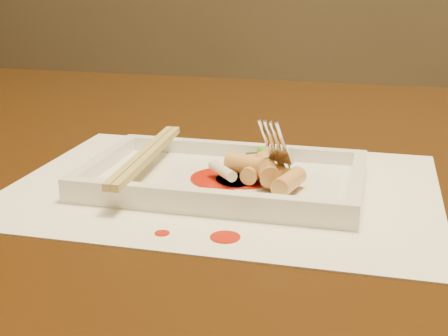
% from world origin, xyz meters
% --- Properties ---
extents(table, '(1.40, 0.90, 0.75)m').
position_xyz_m(table, '(0.00, 0.00, 0.65)').
color(table, black).
rests_on(table, ground).
extents(placemat, '(0.40, 0.30, 0.00)m').
position_xyz_m(placemat, '(-0.03, -0.14, 0.75)').
color(placemat, white).
rests_on(placemat, table).
extents(sauce_splatter_a, '(0.02, 0.02, 0.00)m').
position_xyz_m(sauce_splatter_a, '(0.00, -0.25, 0.75)').
color(sauce_splatter_a, '#B41505').
rests_on(sauce_splatter_a, placemat).
extents(sauce_splatter_b, '(0.01, 0.01, 0.00)m').
position_xyz_m(sauce_splatter_b, '(-0.05, -0.26, 0.75)').
color(sauce_splatter_b, '#B41505').
rests_on(sauce_splatter_b, placemat).
extents(plate_base, '(0.26, 0.16, 0.01)m').
position_xyz_m(plate_base, '(-0.03, -0.14, 0.76)').
color(plate_base, white).
rests_on(plate_base, placemat).
extents(plate_rim_far, '(0.26, 0.01, 0.01)m').
position_xyz_m(plate_rim_far, '(-0.03, -0.07, 0.77)').
color(plate_rim_far, white).
rests_on(plate_rim_far, plate_base).
extents(plate_rim_near, '(0.26, 0.01, 0.01)m').
position_xyz_m(plate_rim_near, '(-0.03, -0.21, 0.77)').
color(plate_rim_near, white).
rests_on(plate_rim_near, plate_base).
extents(plate_rim_left, '(0.01, 0.14, 0.01)m').
position_xyz_m(plate_rim_left, '(-0.15, -0.14, 0.77)').
color(plate_rim_left, white).
rests_on(plate_rim_left, plate_base).
extents(plate_rim_right, '(0.01, 0.14, 0.01)m').
position_xyz_m(plate_rim_right, '(0.09, -0.14, 0.77)').
color(plate_rim_right, white).
rests_on(plate_rim_right, plate_base).
extents(veg_piece, '(0.05, 0.04, 0.01)m').
position_xyz_m(veg_piece, '(0.01, -0.10, 0.77)').
color(veg_piece, black).
rests_on(veg_piece, plate_base).
extents(scallion_white, '(0.03, 0.04, 0.01)m').
position_xyz_m(scallion_white, '(-0.03, -0.15, 0.77)').
color(scallion_white, '#EAEACC').
rests_on(scallion_white, plate_base).
extents(scallion_green, '(0.04, 0.08, 0.01)m').
position_xyz_m(scallion_green, '(0.01, -0.12, 0.77)').
color(scallion_green, '#3E9D19').
rests_on(scallion_green, plate_base).
extents(chopstick_a, '(0.02, 0.20, 0.01)m').
position_xyz_m(chopstick_a, '(-0.11, -0.14, 0.78)').
color(chopstick_a, tan).
rests_on(chopstick_a, plate_rim_near).
extents(chopstick_b, '(0.02, 0.20, 0.01)m').
position_xyz_m(chopstick_b, '(-0.10, -0.14, 0.78)').
color(chopstick_b, tan).
rests_on(chopstick_b, plate_rim_near).
extents(fork, '(0.09, 0.10, 0.14)m').
position_xyz_m(fork, '(0.04, -0.12, 0.83)').
color(fork, silver).
rests_on(fork, plate_base).
extents(sauce_blob_0, '(0.05, 0.05, 0.00)m').
position_xyz_m(sauce_blob_0, '(-0.01, -0.14, 0.76)').
color(sauce_blob_0, '#B41505').
rests_on(sauce_blob_0, plate_base).
extents(sauce_blob_1, '(0.06, 0.06, 0.00)m').
position_xyz_m(sauce_blob_1, '(-0.03, -0.14, 0.76)').
color(sauce_blob_1, '#B41505').
rests_on(sauce_blob_1, plate_base).
extents(rice_cake_0, '(0.05, 0.04, 0.02)m').
position_xyz_m(rice_cake_0, '(-0.01, -0.12, 0.77)').
color(rice_cake_0, '#E2B769').
rests_on(rice_cake_0, plate_base).
extents(rice_cake_1, '(0.02, 0.05, 0.02)m').
position_xyz_m(rice_cake_1, '(0.02, -0.14, 0.77)').
color(rice_cake_1, '#E2B769').
rests_on(rice_cake_1, plate_base).
extents(rice_cake_2, '(0.03, 0.05, 0.02)m').
position_xyz_m(rice_cake_2, '(0.01, -0.15, 0.78)').
color(rice_cake_2, '#E2B769').
rests_on(rice_cake_2, plate_base).
extents(rice_cake_3, '(0.02, 0.05, 0.02)m').
position_xyz_m(rice_cake_3, '(0.00, -0.14, 0.77)').
color(rice_cake_3, '#E2B769').
rests_on(rice_cake_3, plate_base).
extents(rice_cake_4, '(0.05, 0.04, 0.02)m').
position_xyz_m(rice_cake_4, '(0.02, -0.14, 0.77)').
color(rice_cake_4, '#E2B769').
rests_on(rice_cake_4, plate_base).
extents(rice_cake_5, '(0.05, 0.03, 0.02)m').
position_xyz_m(rice_cake_5, '(-0.00, -0.15, 0.78)').
color(rice_cake_5, '#E2B769').
rests_on(rice_cake_5, plate_base).
extents(rice_cake_6, '(0.03, 0.04, 0.02)m').
position_xyz_m(rice_cake_6, '(0.04, -0.17, 0.77)').
color(rice_cake_6, '#E2B769').
rests_on(rice_cake_6, plate_base).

